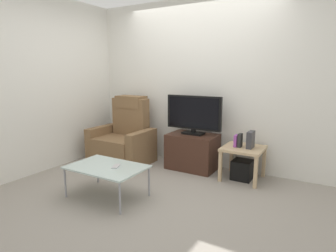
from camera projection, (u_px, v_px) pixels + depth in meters
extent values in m
plane|color=gray|center=(162.00, 185.00, 3.79)|extent=(6.40, 6.40, 0.00)
cube|color=silver|center=(199.00, 83.00, 4.50)|extent=(6.40, 0.06, 2.60)
cube|color=silver|center=(60.00, 84.00, 4.48)|extent=(0.06, 4.48, 2.60)
cube|color=#3D2319|center=(192.00, 151.00, 4.41)|extent=(0.74, 0.50, 0.54)
cube|color=black|center=(186.00, 148.00, 4.19)|extent=(0.68, 0.02, 0.02)
cube|color=black|center=(187.00, 145.00, 4.23)|extent=(0.34, 0.11, 0.04)
cube|color=black|center=(193.00, 133.00, 4.38)|extent=(0.32, 0.20, 0.03)
cube|color=black|center=(193.00, 131.00, 4.37)|extent=(0.06, 0.04, 0.05)
cube|color=black|center=(194.00, 113.00, 4.32)|extent=(0.88, 0.05, 0.51)
cube|color=black|center=(193.00, 113.00, 4.29)|extent=(0.81, 0.01, 0.46)
cube|color=brown|center=(121.00, 149.00, 4.75)|extent=(0.70, 0.72, 0.42)
cube|color=brown|center=(131.00, 116.00, 4.88)|extent=(0.64, 0.20, 0.62)
cube|color=brown|center=(131.00, 102.00, 4.85)|extent=(0.50, 0.26, 0.20)
cube|color=brown|center=(102.00, 142.00, 4.95)|extent=(0.14, 0.68, 0.56)
cube|color=brown|center=(142.00, 149.00, 4.53)|extent=(0.14, 0.68, 0.56)
cube|color=tan|center=(243.00, 148.00, 3.93)|extent=(0.54, 0.54, 0.04)
cube|color=tan|center=(220.00, 166.00, 3.90)|extent=(0.04, 0.04, 0.43)
cube|color=tan|center=(256.00, 173.00, 3.66)|extent=(0.04, 0.04, 0.43)
cube|color=tan|center=(231.00, 157.00, 4.30)|extent=(0.04, 0.04, 0.43)
cube|color=tan|center=(264.00, 163.00, 4.06)|extent=(0.04, 0.04, 0.43)
cube|color=black|center=(242.00, 170.00, 3.99)|extent=(0.27, 0.27, 0.27)
cube|color=purple|center=(236.00, 141.00, 3.95)|extent=(0.04, 0.11, 0.16)
cube|color=#262626|center=(240.00, 140.00, 3.92)|extent=(0.05, 0.10, 0.19)
cube|color=#333338|center=(251.00, 140.00, 3.87)|extent=(0.07, 0.20, 0.23)
cube|color=#B2C6C1|center=(107.00, 167.00, 3.39)|extent=(0.90, 0.60, 0.02)
cylinder|color=gray|center=(65.00, 183.00, 3.41)|extent=(0.02, 0.02, 0.36)
cylinder|color=gray|center=(120.00, 198.00, 2.99)|extent=(0.02, 0.02, 0.36)
cylinder|color=gray|center=(98.00, 170.00, 3.86)|extent=(0.02, 0.02, 0.36)
cylinder|color=gray|center=(149.00, 181.00, 3.44)|extent=(0.02, 0.02, 0.36)
cube|color=#B7B7BC|center=(116.00, 166.00, 3.37)|extent=(0.12, 0.17, 0.01)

